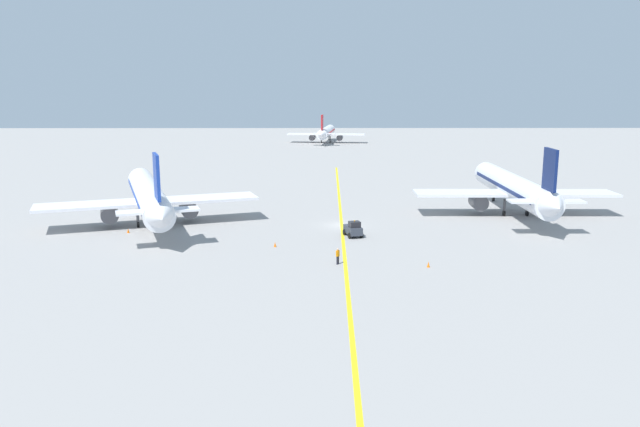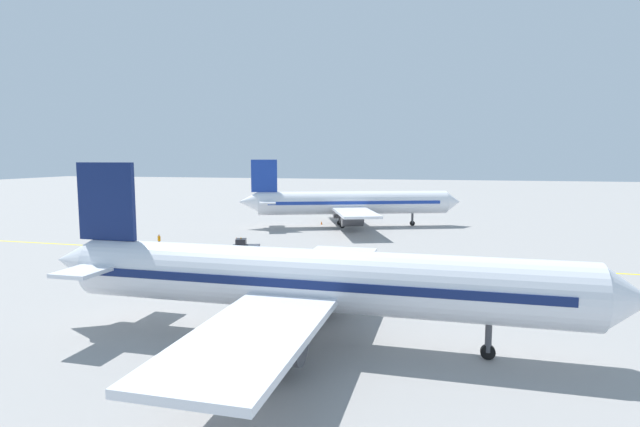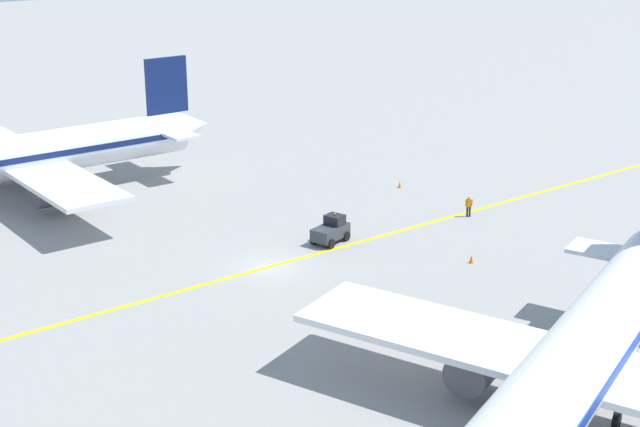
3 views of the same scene
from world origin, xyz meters
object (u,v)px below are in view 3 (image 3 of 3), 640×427
at_px(traffic_cone_mid_apron, 400,185).
at_px(traffic_cone_by_wingtip, 471,259).
at_px(airplane_at_gate, 579,361).
at_px(airplane_adjacent_stand, 22,157).
at_px(baggage_tug_dark, 331,230).
at_px(ground_crew_worker, 469,206).

bearing_deg(traffic_cone_mid_apron, traffic_cone_by_wingtip, 152.64).
bearing_deg(airplane_at_gate, airplane_adjacent_stand, 7.41).
xyz_separation_m(airplane_adjacent_stand, baggage_tug_dark, (-23.44, -13.63, -2.81)).
height_order(airplane_adjacent_stand, traffic_cone_mid_apron, airplane_adjacent_stand).
bearing_deg(baggage_tug_dark, ground_crew_worker, -100.68).
bearing_deg(baggage_tug_dark, airplane_at_gate, 164.82).
relative_size(airplane_at_gate, ground_crew_worker, 20.52).
distance_m(baggage_tug_dark, traffic_cone_mid_apron, 14.82).
relative_size(airplane_at_gate, traffic_cone_mid_apron, 62.69).
distance_m(airplane_at_gate, airplane_adjacent_stand, 50.22).
bearing_deg(airplane_adjacent_stand, traffic_cone_mid_apron, -121.89).
height_order(airplane_at_gate, ground_crew_worker, airplane_at_gate).
bearing_deg(baggage_tug_dark, traffic_cone_by_wingtip, -151.47).
bearing_deg(ground_crew_worker, airplane_adjacent_stand, 44.98).
bearing_deg(traffic_cone_mid_apron, baggage_tug_dark, 117.20).
distance_m(ground_crew_worker, traffic_cone_by_wingtip, 9.89).
bearing_deg(airplane_at_gate, baggage_tug_dark, -15.18).
distance_m(ground_crew_worker, traffic_cone_mid_apron, 9.13).
xyz_separation_m(ground_crew_worker, traffic_cone_by_wingtip, (-6.84, 7.11, -0.63)).
bearing_deg(traffic_cone_mid_apron, airplane_adjacent_stand, 58.11).
relative_size(airplane_adjacent_stand, traffic_cone_mid_apron, 64.43).
height_order(airplane_at_gate, airplane_adjacent_stand, same).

